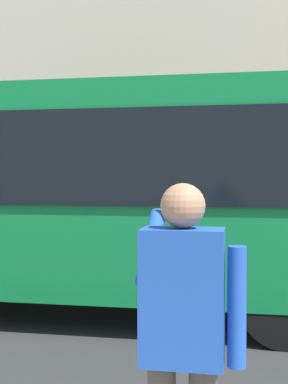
{
  "coord_description": "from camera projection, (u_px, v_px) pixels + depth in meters",
  "views": [
    {
      "loc": [
        -0.39,
        7.13,
        1.88
      ],
      "look_at": [
        0.97,
        -0.09,
        1.67
      ],
      "focal_mm": 49.29,
      "sensor_mm": 36.0,
      "label": 1
    }
  ],
  "objects": [
    {
      "name": "red_bus",
      "position": [
        56.0,
        191.0,
        7.36
      ],
      "size": [
        9.05,
        2.54,
        3.08
      ],
      "color": "#0F7238",
      "rests_on": "ground_plane"
    },
    {
      "name": "ground_plane",
      "position": [
        213.0,
        315.0,
        7.13
      ],
      "size": [
        60.0,
        60.0,
        0.0
      ],
      "primitive_type": "plane",
      "color": "#2B2B2D"
    },
    {
      "name": "building_facade_far",
      "position": [
        229.0,
        18.0,
        13.63
      ],
      "size": [
        28.0,
        1.55,
        12.0
      ],
      "color": "beige",
      "rests_on": "ground_plane"
    },
    {
      "name": "pedestrian_photographer",
      "position": [
        183.0,
        328.0,
        2.57
      ],
      "size": [
        0.53,
        0.52,
        1.7
      ],
      "color": "#4C4238",
      "rests_on": "sidewalk_curb"
    }
  ]
}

